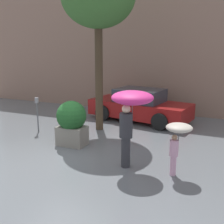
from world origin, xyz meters
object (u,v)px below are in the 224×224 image
person_adult (131,107)px  parking_meter (37,108)px  planter_box (72,121)px  person_child (178,135)px  parked_car_near (139,106)px

person_adult → parking_meter: size_ratio=1.57×
parking_meter → person_adult: bearing=-20.2°
planter_box → person_adult: bearing=-20.1°
person_child → parking_meter: 5.65m
planter_box → parked_car_near: bearing=74.8°
planter_box → person_child: size_ratio=1.09×
person_adult → parking_meter: 4.53m
planter_box → person_child: 3.64m
person_adult → parked_car_near: bearing=83.3°
planter_box → person_adult: 2.59m
person_child → parked_car_near: parked_car_near is taller
planter_box → parked_car_near: size_ratio=0.32×
planter_box → person_child: (3.52, -0.86, 0.26)m
parked_car_near → person_child: bearing=-142.3°
planter_box → person_child: bearing=-13.7°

